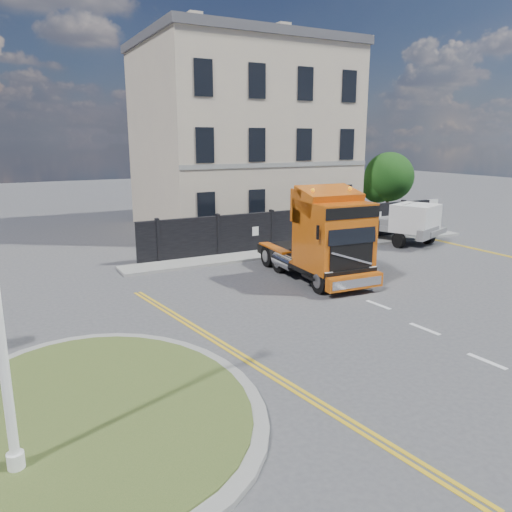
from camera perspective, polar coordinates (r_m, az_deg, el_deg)
ground at (r=16.49m, az=5.10°, el=-6.74°), size 120.00×120.00×0.00m
traffic_island at (r=11.50m, az=-17.56°, el=-16.23°), size 6.80×6.80×0.17m
hoarding_fence at (r=27.02m, az=6.49°, el=3.31°), size 18.80×0.25×2.00m
georgian_building at (r=32.84m, az=-1.69°, el=13.50°), size 12.30×10.30×12.80m
tree at (r=34.03m, az=14.67°, el=8.48°), size 3.20×3.20×4.80m
pavement_far at (r=26.17m, az=6.54°, el=0.89°), size 20.00×1.60×0.12m
truck at (r=20.02m, az=7.90°, el=1.73°), size 2.65×6.34×3.72m
flatbed_pickup at (r=28.43m, az=16.78°, el=3.75°), size 3.95×5.90×2.24m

